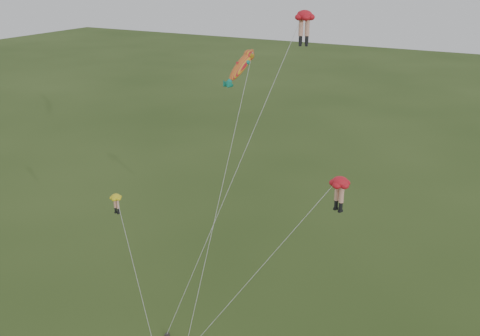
% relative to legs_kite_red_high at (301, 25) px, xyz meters
% --- Properties ---
extents(ground, '(300.00, 300.00, 0.00)m').
position_rel_legs_kite_red_high_xyz_m(ground, '(-4.75, -6.98, -21.82)').
color(ground, '#2B4117').
rests_on(ground, ground).
extents(legs_kite_red_high, '(7.52, 9.10, 22.79)m').
position_rel_legs_kite_red_high_xyz_m(legs_kite_red_high, '(0.00, 0.00, 0.00)').
color(legs_kite_red_high, red).
rests_on(legs_kite_red_high, ground).
extents(legs_kite_red_mid, '(9.26, 7.44, 12.67)m').
position_rel_legs_kite_red_high_xyz_m(legs_kite_red_mid, '(3.95, -2.48, -9.88)').
color(legs_kite_red_mid, red).
rests_on(legs_kite_red_mid, ground).
extents(legs_kite_yellow, '(6.33, 4.38, 9.65)m').
position_rel_legs_kite_red_high_xyz_m(legs_kite_yellow, '(-11.47, -6.35, -12.99)').
color(legs_kite_yellow, yellow).
rests_on(legs_kite_yellow, ground).
extents(fish_kite, '(2.67, 13.15, 19.71)m').
position_rel_legs_kite_red_high_xyz_m(fish_kite, '(-5.80, 2.51, -3.63)').
color(fish_kite, gold).
rests_on(fish_kite, ground).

